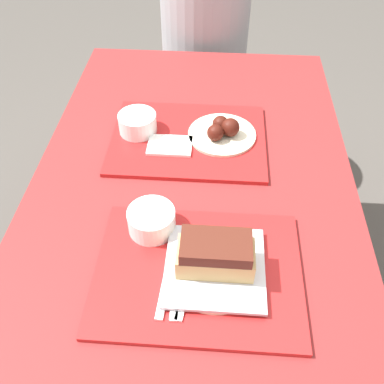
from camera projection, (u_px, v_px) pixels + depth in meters
ground_plane at (192, 329)px, 1.59m from camera, size 12.00×12.00×0.00m
picnic_table at (191, 219)px, 1.14m from camera, size 0.83×1.45×0.73m
picnic_bench_far at (206, 104)px, 1.99m from camera, size 0.79×0.28×0.42m
tray_near at (198, 272)px, 0.90m from camera, size 0.43×0.33×0.01m
tray_far at (188, 139)px, 1.21m from camera, size 0.43×0.33×0.01m
bowl_coleslaw_near at (151, 220)px, 0.95m from camera, size 0.11×0.11×0.06m
brisket_sandwich_plate at (215, 260)px, 0.87m from camera, size 0.21×0.21×0.10m
plastic_fork_near at (177, 282)px, 0.87m from camera, size 0.02×0.17×0.00m
plastic_knife_near at (188, 283)px, 0.87m from camera, size 0.04×0.17×0.00m
plastic_spoon_near at (166, 282)px, 0.87m from camera, size 0.03×0.17×0.00m
condiment_packet at (203, 241)px, 0.94m from camera, size 0.04×0.03×0.01m
bowl_coleslaw_far at (137, 122)px, 1.20m from camera, size 0.11×0.11×0.06m
wings_plate_far at (223, 131)px, 1.19m from camera, size 0.19×0.19×0.06m
napkin_far at (170, 145)px, 1.17m from camera, size 0.12×0.08×0.01m
person_seated_across at (205, 31)px, 1.74m from camera, size 0.35×0.35×0.69m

